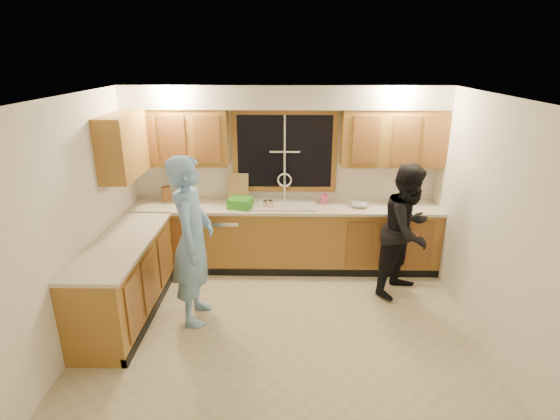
# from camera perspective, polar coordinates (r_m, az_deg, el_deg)

# --- Properties ---
(floor) EXTENTS (4.20, 4.20, 0.00)m
(floor) POSITION_cam_1_polar(r_m,az_deg,el_deg) (4.94, 0.33, -15.77)
(floor) COLOR #C0B594
(floor) RESTS_ON ground
(ceiling) EXTENTS (4.20, 4.20, 0.00)m
(ceiling) POSITION_cam_1_polar(r_m,az_deg,el_deg) (4.03, 0.40, 14.51)
(ceiling) COLOR silver
(wall_back) EXTENTS (4.20, 0.00, 4.20)m
(wall_back) POSITION_cam_1_polar(r_m,az_deg,el_deg) (6.14, 0.61, 4.46)
(wall_back) COLOR white
(wall_back) RESTS_ON ground
(wall_left) EXTENTS (0.00, 3.80, 3.80)m
(wall_left) POSITION_cam_1_polar(r_m,az_deg,el_deg) (4.84, -25.39, -1.79)
(wall_left) COLOR white
(wall_left) RESTS_ON ground
(wall_right) EXTENTS (0.00, 3.80, 3.80)m
(wall_right) POSITION_cam_1_polar(r_m,az_deg,el_deg) (4.79, 26.37, -2.15)
(wall_right) COLOR white
(wall_right) RESTS_ON ground
(base_cabinets_back) EXTENTS (4.20, 0.60, 0.88)m
(base_cabinets_back) POSITION_cam_1_polar(r_m,az_deg,el_deg) (6.12, 0.55, -3.62)
(base_cabinets_back) COLOR #A1702F
(base_cabinets_back) RESTS_ON ground
(base_cabinets_left) EXTENTS (0.60, 1.90, 0.88)m
(base_cabinets_left) POSITION_cam_1_polar(r_m,az_deg,el_deg) (5.33, -19.58, -8.60)
(base_cabinets_left) COLOR #A1702F
(base_cabinets_left) RESTS_ON ground
(countertop_back) EXTENTS (4.20, 0.63, 0.04)m
(countertop_back) POSITION_cam_1_polar(r_m,az_deg,el_deg) (5.94, 0.56, 0.40)
(countertop_back) COLOR beige
(countertop_back) RESTS_ON base_cabinets_back
(countertop_left) EXTENTS (0.63, 1.90, 0.04)m
(countertop_left) POSITION_cam_1_polar(r_m,az_deg,el_deg) (5.13, -20.00, -4.07)
(countertop_left) COLOR beige
(countertop_left) RESTS_ON base_cabinets_left
(upper_cabinets_left) EXTENTS (1.35, 0.33, 0.75)m
(upper_cabinets_left) POSITION_cam_1_polar(r_m,az_deg,el_deg) (6.03, -13.24, 9.27)
(upper_cabinets_left) COLOR #A1702F
(upper_cabinets_left) RESTS_ON wall_back
(upper_cabinets_right) EXTENTS (1.35, 0.33, 0.75)m
(upper_cabinets_right) POSITION_cam_1_polar(r_m,az_deg,el_deg) (6.01, 14.52, 9.13)
(upper_cabinets_right) COLOR #A1702F
(upper_cabinets_right) RESTS_ON wall_back
(upper_cabinets_return) EXTENTS (0.33, 0.90, 0.75)m
(upper_cabinets_return) POSITION_cam_1_polar(r_m,az_deg,el_deg) (5.61, -19.85, 7.87)
(upper_cabinets_return) COLOR #A1702F
(upper_cabinets_return) RESTS_ON wall_left
(soffit) EXTENTS (4.20, 0.35, 0.30)m
(soffit) POSITION_cam_1_polar(r_m,az_deg,el_deg) (5.77, 0.63, 14.59)
(soffit) COLOR silver
(soffit) RESTS_ON wall_back
(window_frame) EXTENTS (1.44, 0.03, 1.14)m
(window_frame) POSITION_cam_1_polar(r_m,az_deg,el_deg) (6.04, 0.62, 7.64)
(window_frame) COLOR black
(window_frame) RESTS_ON wall_back
(sink) EXTENTS (0.86, 0.52, 0.57)m
(sink) POSITION_cam_1_polar(r_m,az_deg,el_deg) (5.97, 0.56, 0.14)
(sink) COLOR silver
(sink) RESTS_ON countertop_back
(dishwasher) EXTENTS (0.60, 0.56, 0.82)m
(dishwasher) POSITION_cam_1_polar(r_m,az_deg,el_deg) (6.19, -7.36, -3.82)
(dishwasher) COLOR silver
(dishwasher) RESTS_ON floor
(stove) EXTENTS (0.58, 0.75, 0.90)m
(stove) POSITION_cam_1_polar(r_m,az_deg,el_deg) (4.87, -21.88, -11.62)
(stove) COLOR silver
(stove) RESTS_ON floor
(man) EXTENTS (0.46, 0.69, 1.90)m
(man) POSITION_cam_1_polar(r_m,az_deg,el_deg) (4.84, -11.36, -4.02)
(man) COLOR #77ABE1
(man) RESTS_ON floor
(woman) EXTENTS (1.01, 1.02, 1.67)m
(woman) POSITION_cam_1_polar(r_m,az_deg,el_deg) (5.56, 16.32, -2.58)
(woman) COLOR black
(woman) RESTS_ON floor
(knife_block) EXTENTS (0.14, 0.13, 0.21)m
(knife_block) POSITION_cam_1_polar(r_m,az_deg,el_deg) (6.29, -14.65, 2.05)
(knife_block) COLOR brown
(knife_block) RESTS_ON countertop_back
(cutting_board) EXTENTS (0.29, 0.10, 0.38)m
(cutting_board) POSITION_cam_1_polar(r_m,az_deg,el_deg) (6.14, -5.50, 3.02)
(cutting_board) COLOR tan
(cutting_board) RESTS_ON countertop_back
(dish_crate) EXTENTS (0.35, 0.34, 0.13)m
(dish_crate) POSITION_cam_1_polar(r_m,az_deg,el_deg) (5.86, -5.20, 0.93)
(dish_crate) COLOR #359025
(dish_crate) RESTS_ON countertop_back
(soap_bottle) EXTENTS (0.09, 0.09, 0.18)m
(soap_bottle) POSITION_cam_1_polar(r_m,az_deg,el_deg) (6.03, 5.83, 1.72)
(soap_bottle) COLOR #E05589
(soap_bottle) RESTS_ON countertop_back
(bowl) EXTENTS (0.26, 0.26, 0.05)m
(bowl) POSITION_cam_1_polar(r_m,az_deg,el_deg) (5.96, 10.37, 0.62)
(bowl) COLOR silver
(bowl) RESTS_ON countertop_back
(can_left) EXTENTS (0.07, 0.07, 0.11)m
(can_left) POSITION_cam_1_polar(r_m,az_deg,el_deg) (5.81, -1.94, 0.71)
(can_left) COLOR beige
(can_left) RESTS_ON countertop_back
(can_right) EXTENTS (0.08, 0.08, 0.12)m
(can_right) POSITION_cam_1_polar(r_m,az_deg,el_deg) (5.79, -1.21, 0.70)
(can_right) COLOR beige
(can_right) RESTS_ON countertop_back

